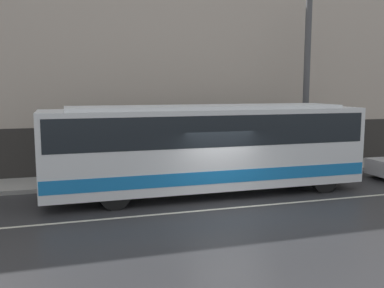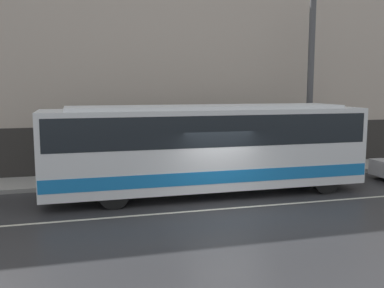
{
  "view_description": "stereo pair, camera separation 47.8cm",
  "coord_description": "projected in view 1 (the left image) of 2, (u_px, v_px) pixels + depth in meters",
  "views": [
    {
      "loc": [
        -5.2,
        -12.92,
        4.03
      ],
      "look_at": [
        -0.64,
        2.05,
        1.94
      ],
      "focal_mm": 40.0,
      "sensor_mm": 36.0,
      "label": 1
    },
    {
      "loc": [
        -4.74,
        -13.06,
        4.03
      ],
      "look_at": [
        -0.64,
        2.05,
        1.94
      ],
      "focal_mm": 40.0,
      "sensor_mm": 36.0,
      "label": 2
    }
  ],
  "objects": [
    {
      "name": "pedestrian_waiting",
      "position": [
        201.0,
        156.0,
        19.07
      ],
      "size": [
        0.36,
        0.36,
        1.72
      ],
      "color": "navy",
      "rests_on": "sidewalk"
    },
    {
      "name": "building_facade",
      "position": [
        177.0,
        79.0,
        19.95
      ],
      "size": [
        60.0,
        0.35,
        9.15
      ],
      "color": "#B7A899",
      "rests_on": "ground_plane"
    },
    {
      "name": "ground_plane",
      "position": [
        228.0,
        208.0,
        14.29
      ],
      "size": [
        60.0,
        60.0,
        0.0
      ],
      "primitive_type": "plane",
      "color": "#2D2D30"
    },
    {
      "name": "transit_bus",
      "position": [
        207.0,
        145.0,
        15.97
      ],
      "size": [
        11.98,
        2.51,
        3.36
      ],
      "color": "white",
      "rests_on": "ground_plane"
    },
    {
      "name": "utility_pole_near",
      "position": [
        306.0,
        84.0,
        19.95
      ],
      "size": [
        0.29,
        0.29,
        8.03
      ],
      "color": "#4C4C4F",
      "rests_on": "sidewalk"
    },
    {
      "name": "lane_stripe",
      "position": [
        228.0,
        208.0,
        14.29
      ],
      "size": [
        54.0,
        0.14,
        0.01
      ],
      "color": "beige",
      "rests_on": "ground_plane"
    },
    {
      "name": "sidewalk",
      "position": [
        185.0,
        175.0,
        19.23
      ],
      "size": [
        60.0,
        2.44,
        0.17
      ],
      "color": "#A09E99",
      "rests_on": "ground_plane"
    }
  ]
}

